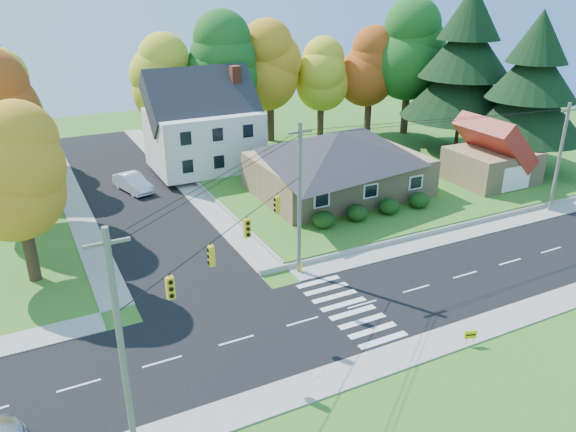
# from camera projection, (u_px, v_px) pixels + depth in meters

# --- Properties ---
(ground) EXTENTS (120.00, 120.00, 0.00)m
(ground) POSITION_uv_depth(u_px,v_px,m) (362.00, 305.00, 33.14)
(ground) COLOR #3D7923
(road_main) EXTENTS (90.00, 8.00, 0.02)m
(road_main) POSITION_uv_depth(u_px,v_px,m) (362.00, 304.00, 33.14)
(road_main) COLOR black
(road_main) RESTS_ON ground
(road_cross) EXTENTS (8.00, 44.00, 0.02)m
(road_cross) POSITION_uv_depth(u_px,v_px,m) (130.00, 190.00, 51.20)
(road_cross) COLOR black
(road_cross) RESTS_ON ground
(sidewalk_north) EXTENTS (90.00, 2.00, 0.08)m
(sidewalk_north) POSITION_uv_depth(u_px,v_px,m) (320.00, 268.00, 37.24)
(sidewalk_north) COLOR #9C9A90
(sidewalk_north) RESTS_ON ground
(sidewalk_south) EXTENTS (90.00, 2.00, 0.08)m
(sidewalk_south) POSITION_uv_depth(u_px,v_px,m) (416.00, 350.00, 29.01)
(sidewalk_south) COLOR #9C9A90
(sidewalk_south) RESTS_ON ground
(lawn) EXTENTS (30.00, 30.00, 0.50)m
(lawn) POSITION_uv_depth(u_px,v_px,m) (354.00, 170.00, 55.71)
(lawn) COLOR #3D7923
(lawn) RESTS_ON ground
(ranch_house) EXTENTS (14.60, 10.60, 5.40)m
(ranch_house) POSITION_uv_depth(u_px,v_px,m) (338.00, 161.00, 48.35)
(ranch_house) COLOR tan
(ranch_house) RESTS_ON lawn
(colonial_house) EXTENTS (10.40, 8.40, 9.60)m
(colonial_house) POSITION_uv_depth(u_px,v_px,m) (204.00, 126.00, 54.41)
(colonial_house) COLOR silver
(colonial_house) RESTS_ON lawn
(garage) EXTENTS (7.30, 6.30, 4.60)m
(garage) POSITION_uv_depth(u_px,v_px,m) (493.00, 157.00, 51.02)
(garage) COLOR tan
(garage) RESTS_ON lawn
(hedge_row) EXTENTS (10.70, 1.70, 1.27)m
(hedge_row) POSITION_uv_depth(u_px,v_px,m) (373.00, 209.00, 43.87)
(hedge_row) COLOR #163A10
(hedge_row) RESTS_ON lawn
(traffic_infrastructure) EXTENTS (38.10, 10.66, 10.00)m
(traffic_infrastructure) POSITION_uv_depth(u_px,v_px,m) (351.00, 217.00, 32.19)
(traffic_infrastructure) COLOR #666059
(traffic_infrastructure) RESTS_ON ground
(tree_lot_0) EXTENTS (6.72, 6.72, 12.51)m
(tree_lot_0) POSITION_uv_depth(u_px,v_px,m) (163.00, 80.00, 57.05)
(tree_lot_0) COLOR #3F2A19
(tree_lot_0) RESTS_ON lawn
(tree_lot_1) EXTENTS (7.84, 7.84, 14.60)m
(tree_lot_1) POSITION_uv_depth(u_px,v_px,m) (222.00, 64.00, 58.20)
(tree_lot_1) COLOR #3F2A19
(tree_lot_1) RESTS_ON lawn
(tree_lot_2) EXTENTS (7.28, 7.28, 13.56)m
(tree_lot_2) POSITION_uv_depth(u_px,v_px,m) (270.00, 66.00, 61.77)
(tree_lot_2) COLOR #3F2A19
(tree_lot_2) RESTS_ON lawn
(tree_lot_3) EXTENTS (6.16, 6.16, 11.47)m
(tree_lot_3) POSITION_uv_depth(u_px,v_px,m) (321.00, 75.00, 63.94)
(tree_lot_3) COLOR #3F2A19
(tree_lot_3) RESTS_ON lawn
(tree_lot_4) EXTENTS (6.72, 6.72, 12.51)m
(tree_lot_4) POSITION_uv_depth(u_px,v_px,m) (370.00, 67.00, 65.36)
(tree_lot_4) COLOR #3F2A19
(tree_lot_4) RESTS_ON lawn
(tree_lot_5) EXTENTS (8.40, 8.40, 15.64)m
(tree_lot_5) POSITION_uv_depth(u_px,v_px,m) (410.00, 50.00, 64.61)
(tree_lot_5) COLOR #3F2A19
(tree_lot_5) RESTS_ON lawn
(conifer_east_a) EXTENTS (12.80, 12.80, 16.96)m
(conifer_east_a) POSITION_uv_depth(u_px,v_px,m) (465.00, 66.00, 58.79)
(conifer_east_a) COLOR #3F2A19
(conifer_east_a) RESTS_ON lawn
(conifer_east_b) EXTENTS (11.20, 11.20, 14.84)m
(conifer_east_b) POSITION_uv_depth(u_px,v_px,m) (532.00, 88.00, 53.05)
(conifer_east_b) COLOR #3F2A19
(conifer_east_b) RESTS_ON lawn
(tree_west_0) EXTENTS (6.16, 6.16, 11.47)m
(tree_west_0) POSITION_uv_depth(u_px,v_px,m) (15.00, 173.00, 33.18)
(tree_west_0) COLOR #3F2A19
(tree_west_0) RESTS_ON ground
(tree_west_2) EXTENTS (6.72, 6.72, 12.51)m
(tree_west_2) POSITION_uv_depth(u_px,v_px,m) (2.00, 102.00, 49.37)
(tree_west_2) COLOR #3F2A19
(tree_west_2) RESTS_ON ground
(white_car) EXTENTS (2.91, 5.12, 1.60)m
(white_car) POSITION_uv_depth(u_px,v_px,m) (133.00, 183.00, 50.56)
(white_car) COLOR silver
(white_car) RESTS_ON road_cross
(fire_hydrant) EXTENTS (0.45, 0.35, 0.79)m
(fire_hydrant) POSITION_uv_depth(u_px,v_px,m) (300.00, 267.00, 36.65)
(fire_hydrant) COLOR gold
(fire_hydrant) RESTS_ON ground
(yard_sign) EXTENTS (0.65, 0.25, 0.85)m
(yard_sign) POSITION_uv_depth(u_px,v_px,m) (471.00, 335.00, 29.26)
(yard_sign) COLOR black
(yard_sign) RESTS_ON ground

